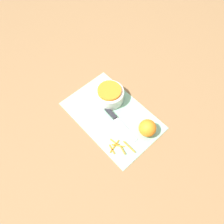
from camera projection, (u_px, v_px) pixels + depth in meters
The scene contains 6 objects.
ground_plane at pixel (112, 116), 1.09m from camera, with size 4.00×4.00×0.00m, color olive.
cutting_board at pixel (112, 115), 1.09m from camera, with size 0.48×0.31×0.01m.
bowl_speckled at pixel (109, 95), 1.10m from camera, with size 0.15×0.15×0.08m.
knife at pixel (114, 116), 1.08m from camera, with size 0.24×0.04×0.02m.
orange_left at pixel (147, 128), 1.01m from camera, with size 0.08×0.08×0.08m.
peel_pile at pixel (119, 146), 1.00m from camera, with size 0.13×0.09×0.01m.
Camera 1 is at (0.40, -0.36, 0.95)m, focal length 35.00 mm.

